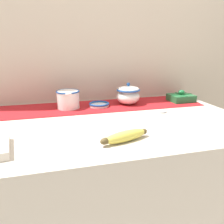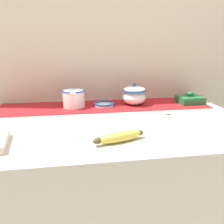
# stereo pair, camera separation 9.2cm
# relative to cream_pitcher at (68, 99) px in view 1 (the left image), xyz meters

# --- Properties ---
(countertop) EXTENTS (1.24, 0.75, 0.90)m
(countertop) POSITION_rel_cream_pitcher_xyz_m (0.16, -0.23, -0.50)
(countertop) COLOR beige
(countertop) RESTS_ON ground_plane
(back_wall) EXTENTS (2.04, 0.04, 2.40)m
(back_wall) POSITION_rel_cream_pitcher_xyz_m (0.16, 0.16, 0.25)
(back_wall) COLOR beige
(back_wall) RESTS_ON ground_plane
(table_runner) EXTENTS (1.14, 0.26, 0.00)m
(table_runner) POSITION_rel_cream_pitcher_xyz_m (0.16, -0.00, -0.05)
(table_runner) COLOR #A8191E
(table_runner) RESTS_ON countertop
(cream_pitcher) EXTENTS (0.12, 0.14, 0.10)m
(cream_pitcher) POSITION_rel_cream_pitcher_xyz_m (0.00, 0.00, 0.00)
(cream_pitcher) COLOR white
(cream_pitcher) RESTS_ON countertop
(sugar_bowl) EXTENTS (0.13, 0.13, 0.12)m
(sugar_bowl) POSITION_rel_cream_pitcher_xyz_m (0.33, -0.00, 0.00)
(sugar_bowl) COLOR white
(sugar_bowl) RESTS_ON countertop
(small_dish) EXTENTS (0.11, 0.11, 0.02)m
(small_dish) POSITION_rel_cream_pitcher_xyz_m (0.16, -0.01, -0.04)
(small_dish) COLOR white
(small_dish) RESTS_ON countertop
(banana) EXTENTS (0.19, 0.09, 0.04)m
(banana) POSITION_rel_cream_pitcher_xyz_m (0.16, -0.47, -0.03)
(banana) COLOR #DBCC4C
(banana) RESTS_ON countertop
(spoon) EXTENTS (0.16, 0.03, 0.01)m
(spoon) POSITION_rel_cream_pitcher_xyz_m (0.44, -0.20, -0.05)
(spoon) COLOR #B7B7BC
(spoon) RESTS_ON countertop
(gift_box) EXTENTS (0.14, 0.12, 0.07)m
(gift_box) POSITION_rel_cream_pitcher_xyz_m (0.66, -0.02, -0.03)
(gift_box) COLOR #236638
(gift_box) RESTS_ON countertop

